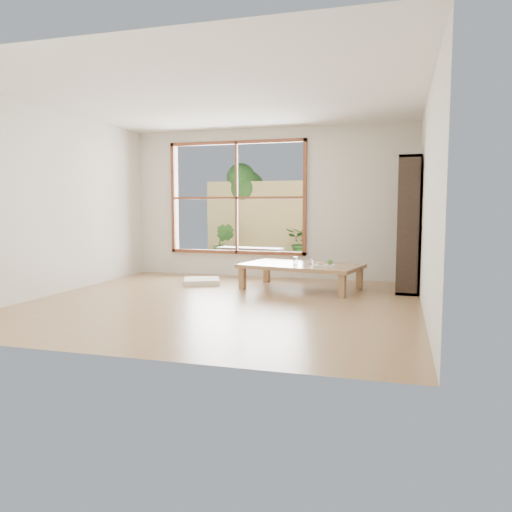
{
  "coord_description": "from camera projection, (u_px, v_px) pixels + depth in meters",
  "views": [
    {
      "loc": [
        2.21,
        -6.07,
        1.25
      ],
      "look_at": [
        0.27,
        0.66,
        0.55
      ],
      "focal_mm": 35.0,
      "sensor_mm": 36.0,
      "label": 1
    }
  ],
  "objects": [
    {
      "name": "glass_small",
      "position": [
        295.0,
        262.0,
        7.5
      ],
      "size": [
        0.06,
        0.06,
        0.07
      ],
      "primitive_type": "cylinder",
      "color": "silver",
      "rests_on": "low_table"
    },
    {
      "name": "low_table",
      "position": [
        301.0,
        267.0,
        7.5
      ],
      "size": [
        1.91,
        1.33,
        0.38
      ],
      "rotation": [
        0.0,
        0.0,
        -0.21
      ],
      "color": "#9A754B",
      "rests_on": "ground"
    },
    {
      "name": "glass_mid",
      "position": [
        310.0,
        261.0,
        7.52
      ],
      "size": [
        0.07,
        0.07,
        0.1
      ],
      "primitive_type": "cylinder",
      "color": "silver",
      "rests_on": "low_table"
    },
    {
      "name": "bamboo_fence",
      "position": [
        267.0,
        222.0,
        10.97
      ],
      "size": [
        2.8,
        0.06,
        1.8
      ],
      "primitive_type": "cube",
      "color": "tan",
      "rests_on": "ground"
    },
    {
      "name": "garden_bench",
      "position": [
        250.0,
        251.0,
        9.85
      ],
      "size": [
        1.34,
        0.53,
        0.41
      ],
      "rotation": [
        0.0,
        0.0,
        -0.11
      ],
      "color": "#31211B",
      "rests_on": "deck"
    },
    {
      "name": "ground",
      "position": [
        223.0,
        302.0,
        6.53
      ],
      "size": [
        5.0,
        5.0,
        0.0
      ],
      "primitive_type": "plane",
      "color": "#97774B",
      "rests_on": "ground"
    },
    {
      "name": "food_tray",
      "position": [
        325.0,
        265.0,
        7.24
      ],
      "size": [
        0.34,
        0.26,
        0.1
      ],
      "rotation": [
        0.0,
        0.0,
        0.14
      ],
      "color": "white",
      "rests_on": "low_table"
    },
    {
      "name": "glass_tall",
      "position": [
        295.0,
        261.0,
        7.43
      ],
      "size": [
        0.07,
        0.07,
        0.12
      ],
      "primitive_type": "cylinder",
      "color": "silver",
      "rests_on": "low_table"
    },
    {
      "name": "garden_tree",
      "position": [
        242.0,
        190.0,
        11.37
      ],
      "size": [
        1.04,
        0.85,
        2.22
      ],
      "color": "#4C3D2D",
      "rests_on": "ground"
    },
    {
      "name": "deck",
      "position": [
        255.0,
        268.0,
        10.1
      ],
      "size": [
        2.8,
        2.0,
        0.05
      ],
      "primitive_type": "cube",
      "color": "#312B24",
      "rests_on": "ground"
    },
    {
      "name": "shrub_right",
      "position": [
        308.0,
        241.0,
        10.37
      ],
      "size": [
        1.01,
        0.91,
        1.0
      ],
      "primitive_type": "imported",
      "rotation": [
        0.0,
        0.0,
        0.16
      ],
      "color": "#2C551F",
      "rests_on": "deck"
    },
    {
      "name": "bookshelf",
      "position": [
        408.0,
        225.0,
        7.3
      ],
      "size": [
        0.31,
        0.88,
        1.96
      ],
      "primitive_type": "cube",
      "color": "#31211B",
      "rests_on": "ground"
    },
    {
      "name": "shrub_left",
      "position": [
        224.0,
        243.0,
        10.78
      ],
      "size": [
        0.5,
        0.42,
        0.85
      ],
      "primitive_type": "imported",
      "rotation": [
        0.0,
        0.0,
        -0.1
      ],
      "color": "#2C551F",
      "rests_on": "deck"
    },
    {
      "name": "floor_cushion",
      "position": [
        202.0,
        281.0,
        8.09
      ],
      "size": [
        0.73,
        0.73,
        0.08
      ],
      "primitive_type": "cube",
      "rotation": [
        0.0,
        0.0,
        0.41
      ],
      "color": "silver",
      "rests_on": "ground"
    },
    {
      "name": "glass_short",
      "position": [
        311.0,
        261.0,
        7.59
      ],
      "size": [
        0.06,
        0.06,
        0.08
      ],
      "primitive_type": "cylinder",
      "color": "silver",
      "rests_on": "low_table"
    }
  ]
}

